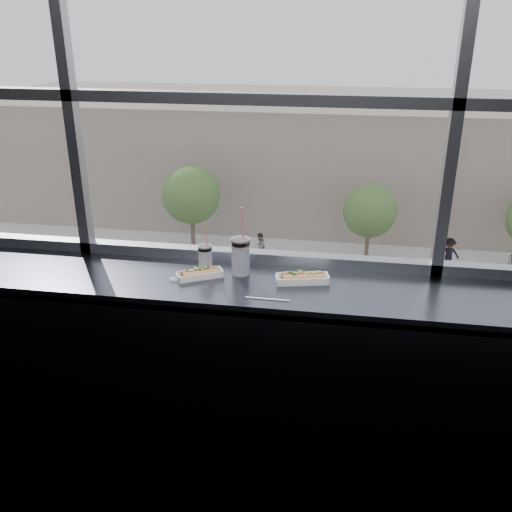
% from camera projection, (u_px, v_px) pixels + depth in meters
% --- Properties ---
extents(wall_back_lower, '(6.00, 0.00, 6.00)m').
position_uv_depth(wall_back_lower, '(254.00, 344.00, 3.46)').
color(wall_back_lower, black).
rests_on(wall_back_lower, ground).
extents(window_glass, '(6.00, 0.00, 6.00)m').
position_uv_depth(window_glass, '(254.00, 35.00, 2.79)').
color(window_glass, silver).
rests_on(window_glass, ground).
extents(window_mullions, '(6.00, 0.08, 2.40)m').
position_uv_depth(window_mullions, '(254.00, 35.00, 2.78)').
color(window_mullions, gray).
rests_on(window_mullions, ground).
extents(counter, '(6.00, 0.55, 0.06)m').
position_uv_depth(counter, '(245.00, 287.00, 3.01)').
color(counter, '#505260').
rests_on(counter, ground).
extents(counter_fascia, '(6.00, 0.04, 1.04)m').
position_uv_depth(counter_fascia, '(237.00, 397.00, 2.98)').
color(counter_fascia, '#505260').
rests_on(counter_fascia, ground).
extents(hotdog_tray_left, '(0.25, 0.19, 0.06)m').
position_uv_depth(hotdog_tray_left, '(200.00, 274.00, 3.03)').
color(hotdog_tray_left, white).
rests_on(hotdog_tray_left, counter).
extents(hotdog_tray_right, '(0.29, 0.15, 0.07)m').
position_uv_depth(hotdog_tray_right, '(302.00, 278.00, 2.98)').
color(hotdog_tray_right, white).
rests_on(hotdog_tray_right, counter).
extents(soda_cup_left, '(0.08, 0.08, 0.30)m').
position_uv_depth(soda_cup_left, '(205.00, 257.00, 3.08)').
color(soda_cup_left, white).
rests_on(soda_cup_left, counter).
extents(soda_cup_right, '(0.11, 0.11, 0.39)m').
position_uv_depth(soda_cup_right, '(241.00, 254.00, 3.04)').
color(soda_cup_right, white).
rests_on(soda_cup_right, counter).
extents(loose_straw, '(0.22, 0.01, 0.01)m').
position_uv_depth(loose_straw, '(268.00, 299.00, 2.80)').
color(loose_straw, white).
rests_on(loose_straw, counter).
extents(wrapper, '(0.09, 0.06, 0.02)m').
position_uv_depth(wrapper, '(176.00, 279.00, 3.00)').
color(wrapper, silver).
rests_on(wrapper, counter).
extents(plaza_ground, '(120.00, 120.00, 0.00)m').
position_uv_depth(plaza_ground, '(340.00, 188.00, 47.48)').
color(plaza_ground, beige).
rests_on(plaza_ground, ground).
extents(street_asphalt, '(80.00, 10.00, 0.06)m').
position_uv_depth(street_asphalt, '(326.00, 330.00, 26.13)').
color(street_asphalt, black).
rests_on(street_asphalt, plaza_ground).
extents(far_sidewalk, '(80.00, 6.00, 0.04)m').
position_uv_depth(far_sidewalk, '(333.00, 261.00, 33.40)').
color(far_sidewalk, beige).
rests_on(far_sidewalk, plaza_ground).
extents(far_building, '(50.00, 14.00, 8.00)m').
position_uv_depth(far_building, '(342.00, 155.00, 40.92)').
color(far_building, gray).
rests_on(far_building, plaza_ground).
extents(car_near_c, '(2.72, 5.90, 1.92)m').
position_uv_depth(car_near_c, '(288.00, 356.00, 22.32)').
color(car_near_c, '#920004').
rests_on(car_near_c, street_asphalt).
extents(car_far_b, '(3.41, 6.87, 2.21)m').
position_uv_depth(car_far_b, '(387.00, 275.00, 28.90)').
color(car_far_b, '#5B0409').
rests_on(car_far_b, street_asphalt).
extents(car_far_a, '(3.20, 6.37, 2.04)m').
position_uv_depth(car_far_a, '(145.00, 260.00, 30.84)').
color(car_far_a, black).
rests_on(car_far_a, street_asphalt).
extents(car_near_b, '(3.18, 6.37, 2.05)m').
position_uv_depth(car_near_b, '(194.00, 347.00, 22.86)').
color(car_near_b, black).
rests_on(car_near_b, street_asphalt).
extents(pedestrian_a, '(0.64, 0.85, 1.92)m').
position_uv_depth(pedestrian_a, '(260.00, 244.00, 33.32)').
color(pedestrian_a, '#66605B').
rests_on(pedestrian_a, far_sidewalk).
extents(pedestrian_c, '(0.99, 0.74, 2.22)m').
position_uv_depth(pedestrian_c, '(449.00, 250.00, 31.96)').
color(pedestrian_c, '#66605B').
rests_on(pedestrian_c, far_sidewalk).
extents(tree_left, '(3.45, 3.45, 5.39)m').
position_uv_depth(tree_left, '(191.00, 195.00, 33.23)').
color(tree_left, '#47382B').
rests_on(tree_left, far_sidewalk).
extents(tree_center, '(3.04, 3.04, 4.76)m').
position_uv_depth(tree_center, '(370.00, 211.00, 31.86)').
color(tree_center, '#47382B').
rests_on(tree_center, far_sidewalk).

